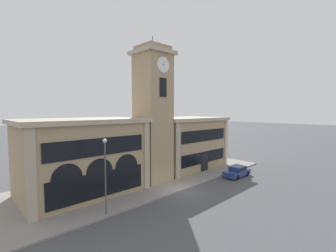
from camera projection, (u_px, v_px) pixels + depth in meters
The scene contains 7 objects.
ground_plane at pixel (183, 191), 24.83m from camera, with size 300.00×300.00×0.00m, color #4C4C51.
sidewalk_kerb at pixel (147, 178), 29.38m from camera, with size 36.35×12.62×0.15m.
clock_tower at pixel (153, 114), 27.91m from camera, with size 4.40×4.40×17.90m.
town_hall_left_wing at pixel (83, 156), 23.90m from camera, with size 12.73×8.11×8.03m.
town_hall_right_wing at pixel (185, 142), 35.11m from camera, with size 12.62×8.11×7.82m.
parked_car_near at pixel (237, 171), 30.24m from camera, with size 4.26×1.89×1.41m.
street_lamp at pixel (105, 166), 18.73m from camera, with size 0.36×0.36×6.40m.
Camera 1 is at (-17.93, -16.46, 8.86)m, focal length 24.00 mm.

